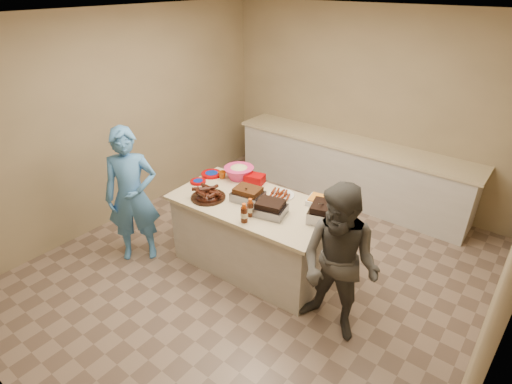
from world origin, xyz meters
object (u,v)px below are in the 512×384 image
Objects in this scene: roasting_pan at (325,220)px; bbq_bottle_b at (250,216)px; guest_blue at (142,254)px; island at (253,264)px; mustard_bottle at (243,195)px; rib_platter at (208,198)px; bbq_bottle_a at (244,222)px; plastic_cup at (222,178)px; coleslaw_bowl at (239,178)px; guest_gray at (331,328)px.

roasting_pan is 0.75m from bbq_bottle_b.
island is at bearing -16.07° from guest_blue.
island is at bearing -15.34° from mustard_bottle.
bbq_bottle_a is (0.62, -0.13, 0.00)m from rib_platter.
roasting_pan reaches higher than plastic_cup.
mustard_bottle is at bearing 130.50° from bbq_bottle_a.
mustard_bottle is at bearing -19.78° from plastic_cup.
bbq_bottle_a is (-0.61, -0.52, 0.00)m from roasting_pan.
bbq_bottle_a reaches higher than roasting_pan.
roasting_pan is at bearing 40.23° from bbq_bottle_a.
coleslaw_bowl reaches higher than mustard_bottle.
coleslaw_bowl is (-1.28, 0.19, 0.00)m from roasting_pan.
coleslaw_bowl is 0.22× the size of guest_blue.
mustard_bottle is at bearing 169.33° from roasting_pan.
bbq_bottle_a is 1.66× the size of mustard_bottle.
mustard_bottle is 1.29× the size of plastic_cup.
mustard_bottle is (0.26, 0.28, 0.00)m from rib_platter.
island is at bearing 28.10° from rib_platter.
bbq_bottle_b is 1.66m from guest_blue.
island is 0.99m from rib_platter.
roasting_pan is at bearing 6.22° from mustard_bottle.
coleslaw_bowl is at bearing 137.60° from bbq_bottle_b.
coleslaw_bowl is at bearing 133.08° from bbq_bottle_a.
coleslaw_bowl is at bearing 160.93° from guest_gray.
rib_platter is 0.58m from coleslaw_bowl.
roasting_pan is 1.58× the size of bbq_bottle_b.
plastic_cup is at bearing 158.45° from island.
roasting_pan is at bearing -23.02° from guest_blue.
coleslaw_bowl reaches higher than rib_platter.
guest_gray is at bearing -2.32° from rib_platter.
bbq_bottle_a is (0.18, -0.37, 0.85)m from island.
bbq_bottle_b is at bearing -60.35° from island.
guest_blue is (-1.99, -0.85, -0.85)m from roasting_pan.
island is 1.24m from guest_gray.
roasting_pan is at bearing 17.57° from rib_platter.
island is 4.66× the size of rib_platter.
rib_platter reaches higher than guest_blue.
plastic_cup is (-0.65, 0.22, 0.85)m from island.
plastic_cup is at bearing -141.88° from coleslaw_bowl.
island is 8.70× the size of bbq_bottle_a.
roasting_pan is (1.23, 0.39, 0.00)m from rib_platter.
roasting_pan is at bearing -8.47° from coleslaw_bowl.
bbq_bottle_a reaches higher than plastic_cup.
rib_platter is at bearing -15.00° from guest_blue.
island reaches higher than guest_blue.
guest_gray is (1.38, -0.35, -0.85)m from mustard_bottle.
rib_platter is at bearing -179.32° from roasting_pan.
mustard_bottle reaches higher than plastic_cup.
guest_blue is (-1.20, -0.69, 0.00)m from island.
roasting_pan is 3.24× the size of plastic_cup.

